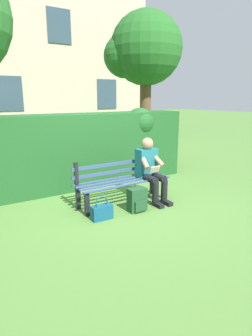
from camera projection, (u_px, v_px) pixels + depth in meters
The scene contains 8 objects.
ground at pixel (123, 203), 5.21m from camera, with size 60.00×60.00×0.00m, color #517F38.
park_bench at pixel (121, 181), 5.16m from camera, with size 1.75×0.52×0.81m.
person_seated at pixel (150, 168), 5.25m from camera, with size 0.44×0.73×1.16m.
hedge_backdrop at pixel (82, 149), 6.07m from camera, with size 4.86×0.81×1.64m.
building_facade at pixel (47, 56), 11.99m from camera, with size 7.78×3.20×7.10m.
backpack at pixel (137, 200), 4.80m from camera, with size 0.31×0.24×0.40m.
handbag at pixel (102, 212), 4.49m from camera, with size 0.34×0.14×0.39m.
tree_far at pixel (143, 52), 8.41m from camera, with size 2.23×2.12×4.32m.
Camera 1 is at (2.57, 4.17, 1.88)m, focal length 30.61 mm.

